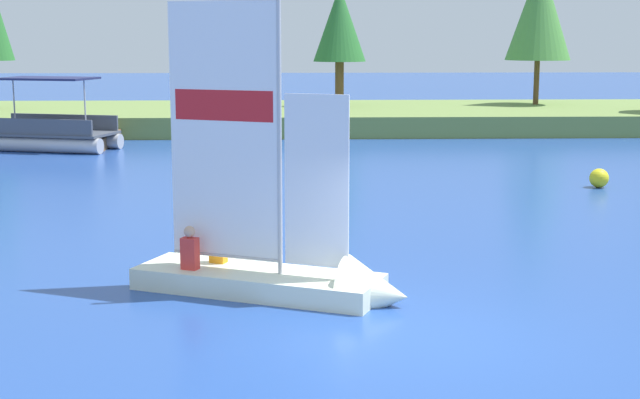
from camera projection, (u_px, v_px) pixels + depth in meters
ground_plane at (411, 337)px, 13.56m from camera, size 200.00×200.00×0.00m
shore_bank at (324, 117)px, 44.92m from camera, size 80.00×10.96×0.94m
shoreline_tree_midleft at (340, 24)px, 45.30m from camera, size 2.61×2.61×5.92m
shoreline_tree_centre at (539, 10)px, 46.18m from camera, size 3.28×3.28×7.23m
wooden_dock at (96, 139)px, 37.46m from camera, size 1.45×4.58×0.48m
sailboat at (299, 271)px, 15.59m from camera, size 4.97×3.12×6.17m
pontoon_boat at (51, 132)px, 35.86m from camera, size 5.53×3.61×2.81m
channel_buoy at (599, 178)px, 26.92m from camera, size 0.56×0.56×0.56m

